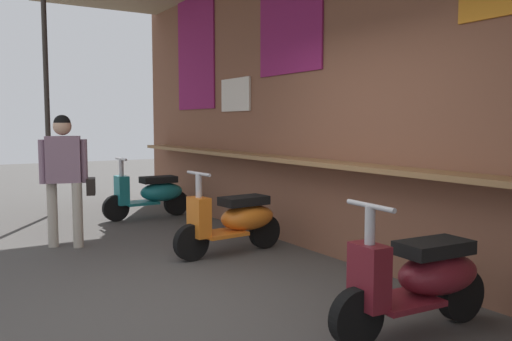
{
  "coord_description": "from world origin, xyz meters",
  "views": [
    {
      "loc": [
        3.83,
        -1.87,
        1.5
      ],
      "look_at": [
        -1.53,
        1.45,
        0.93
      ],
      "focal_mm": 37.01,
      "sensor_mm": 36.0,
      "label": 1
    }
  ],
  "objects_px": {
    "scooter_orange": "(236,220)",
    "shopper_with_handbag": "(65,168)",
    "scooter_maroon": "(421,278)",
    "scooter_teal": "(152,193)"
  },
  "relations": [
    {
      "from": "shopper_with_handbag",
      "to": "scooter_orange",
      "type": "bearing_deg",
      "value": -113.85
    },
    {
      "from": "scooter_orange",
      "to": "shopper_with_handbag",
      "type": "xyz_separation_m",
      "value": [
        -1.34,
        -1.59,
        0.57
      ]
    },
    {
      "from": "scooter_orange",
      "to": "scooter_maroon",
      "type": "height_order",
      "value": "same"
    },
    {
      "from": "scooter_orange",
      "to": "scooter_teal",
      "type": "bearing_deg",
      "value": -94.37
    },
    {
      "from": "shopper_with_handbag",
      "to": "scooter_teal",
      "type": "bearing_deg",
      "value": -33.25
    },
    {
      "from": "scooter_orange",
      "to": "shopper_with_handbag",
      "type": "bearing_deg",
      "value": -44.44
    },
    {
      "from": "scooter_maroon",
      "to": "shopper_with_handbag",
      "type": "bearing_deg",
      "value": -64.88
    },
    {
      "from": "scooter_teal",
      "to": "shopper_with_handbag",
      "type": "distance_m",
      "value": 2.17
    },
    {
      "from": "scooter_teal",
      "to": "shopper_with_handbag",
      "type": "xyz_separation_m",
      "value": [
        1.36,
        -1.59,
        0.57
      ]
    },
    {
      "from": "scooter_teal",
      "to": "scooter_orange",
      "type": "relative_size",
      "value": 1.0
    }
  ]
}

